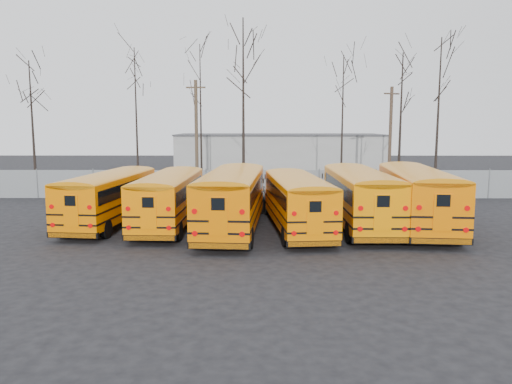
{
  "coord_description": "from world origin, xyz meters",
  "views": [
    {
      "loc": [
        -0.31,
        -23.03,
        5.25
      ],
      "look_at": [
        -0.43,
        3.54,
        1.6
      ],
      "focal_mm": 35.0,
      "sensor_mm": 36.0,
      "label": 1
    }
  ],
  "objects_px": {
    "bus_d": "(297,198)",
    "bus_f": "(416,192)",
    "utility_pole_left": "(196,134)",
    "bus_b": "(170,195)",
    "bus_e": "(359,193)",
    "bus_a": "(111,193)",
    "utility_pole_right": "(390,138)",
    "bus_c": "(233,195)"
  },
  "relations": [
    {
      "from": "utility_pole_right",
      "to": "bus_a",
      "type": "bearing_deg",
      "value": -166.85
    },
    {
      "from": "bus_e",
      "to": "bus_f",
      "type": "height_order",
      "value": "bus_f"
    },
    {
      "from": "bus_d",
      "to": "utility_pole_left",
      "type": "xyz_separation_m",
      "value": [
        -6.78,
        15.36,
        2.79
      ]
    },
    {
      "from": "bus_d",
      "to": "utility_pole_right",
      "type": "bearing_deg",
      "value": 55.85
    },
    {
      "from": "bus_a",
      "to": "bus_f",
      "type": "height_order",
      "value": "bus_f"
    },
    {
      "from": "utility_pole_left",
      "to": "bus_c",
      "type": "bearing_deg",
      "value": -72.77
    },
    {
      "from": "bus_b",
      "to": "bus_e",
      "type": "distance_m",
      "value": 9.67
    },
    {
      "from": "bus_b",
      "to": "bus_c",
      "type": "relative_size",
      "value": 0.91
    },
    {
      "from": "bus_f",
      "to": "bus_b",
      "type": "bearing_deg",
      "value": -175.96
    },
    {
      "from": "bus_b",
      "to": "bus_e",
      "type": "height_order",
      "value": "bus_e"
    },
    {
      "from": "utility_pole_left",
      "to": "bus_d",
      "type": "bearing_deg",
      "value": -62.16
    },
    {
      "from": "bus_d",
      "to": "bus_f",
      "type": "relative_size",
      "value": 0.9
    },
    {
      "from": "utility_pole_left",
      "to": "bus_f",
      "type": "bearing_deg",
      "value": -44.61
    },
    {
      "from": "bus_e",
      "to": "bus_d",
      "type": "bearing_deg",
      "value": -165.64
    },
    {
      "from": "utility_pole_left",
      "to": "bus_b",
      "type": "bearing_deg",
      "value": -84.58
    },
    {
      "from": "bus_d",
      "to": "utility_pole_left",
      "type": "height_order",
      "value": "utility_pole_left"
    },
    {
      "from": "bus_a",
      "to": "bus_f",
      "type": "distance_m",
      "value": 15.71
    },
    {
      "from": "bus_a",
      "to": "utility_pole_right",
      "type": "bearing_deg",
      "value": 43.12
    },
    {
      "from": "bus_e",
      "to": "utility_pole_right",
      "type": "bearing_deg",
      "value": 69.9
    },
    {
      "from": "bus_c",
      "to": "bus_e",
      "type": "bearing_deg",
      "value": 12.1
    },
    {
      "from": "bus_b",
      "to": "bus_f",
      "type": "distance_m",
      "value": 12.53
    },
    {
      "from": "bus_a",
      "to": "bus_f",
      "type": "bearing_deg",
      "value": 2.99
    },
    {
      "from": "utility_pole_left",
      "to": "utility_pole_right",
      "type": "relative_size",
      "value": 1.06
    },
    {
      "from": "bus_b",
      "to": "utility_pole_right",
      "type": "bearing_deg",
      "value": 45.39
    },
    {
      "from": "bus_a",
      "to": "bus_c",
      "type": "height_order",
      "value": "bus_c"
    },
    {
      "from": "bus_e",
      "to": "utility_pole_left",
      "type": "height_order",
      "value": "utility_pole_left"
    },
    {
      "from": "bus_d",
      "to": "utility_pole_right",
      "type": "relative_size",
      "value": 1.25
    },
    {
      "from": "bus_d",
      "to": "utility_pole_left",
      "type": "bearing_deg",
      "value": 108.68
    },
    {
      "from": "bus_d",
      "to": "utility_pole_right",
      "type": "xyz_separation_m",
      "value": [
        8.5,
        15.33,
        2.52
      ]
    },
    {
      "from": "bus_a",
      "to": "utility_pole_left",
      "type": "height_order",
      "value": "utility_pole_left"
    },
    {
      "from": "bus_e",
      "to": "utility_pole_left",
      "type": "xyz_separation_m",
      "value": [
        -10.02,
        14.52,
        2.67
      ]
    },
    {
      "from": "bus_a",
      "to": "bus_b",
      "type": "relative_size",
      "value": 1.0
    },
    {
      "from": "bus_c",
      "to": "bus_e",
      "type": "height_order",
      "value": "bus_c"
    },
    {
      "from": "bus_b",
      "to": "bus_f",
      "type": "relative_size",
      "value": 0.9
    },
    {
      "from": "bus_f",
      "to": "utility_pole_right",
      "type": "relative_size",
      "value": 1.39
    },
    {
      "from": "bus_d",
      "to": "bus_f",
      "type": "distance_m",
      "value": 6.14
    },
    {
      "from": "bus_f",
      "to": "bus_e",
      "type": "bearing_deg",
      "value": -176.52
    },
    {
      "from": "bus_c",
      "to": "utility_pole_left",
      "type": "relative_size",
      "value": 1.29
    },
    {
      "from": "bus_f",
      "to": "utility_pole_right",
      "type": "distance_m",
      "value": 14.97
    },
    {
      "from": "bus_c",
      "to": "utility_pole_right",
      "type": "distance_m",
      "value": 19.48
    },
    {
      "from": "bus_b",
      "to": "utility_pole_left",
      "type": "xyz_separation_m",
      "value": [
        -0.35,
        14.33,
        2.78
      ]
    },
    {
      "from": "bus_f",
      "to": "bus_d",
      "type": "bearing_deg",
      "value": -167.71
    }
  ]
}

